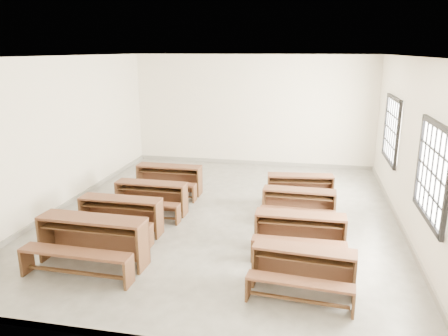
% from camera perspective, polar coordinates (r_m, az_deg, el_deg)
% --- Properties ---
extents(room, '(8.50, 8.50, 3.20)m').
position_cam_1_polar(room, '(8.60, 0.59, 7.34)').
color(room, gray).
rests_on(room, ground).
extents(desk_set_0, '(1.76, 0.95, 0.78)m').
position_cam_1_polar(desk_set_0, '(7.26, -16.93, -8.76)').
color(desk_set_0, brown).
rests_on(desk_set_0, ground).
extents(desk_set_1, '(1.53, 0.81, 0.69)m').
position_cam_1_polar(desk_set_1, '(8.31, -13.43, -5.80)').
color(desk_set_1, brown).
rests_on(desk_set_1, ground).
extents(desk_set_2, '(1.50, 0.79, 0.67)m').
position_cam_1_polar(desk_set_2, '(9.20, -9.56, -3.59)').
color(desk_set_2, brown).
rests_on(desk_set_2, ground).
extents(desk_set_3, '(1.53, 0.80, 0.69)m').
position_cam_1_polar(desk_set_3, '(10.39, -7.23, -1.24)').
color(desk_set_3, brown).
rests_on(desk_set_3, ground).
extents(desk_set_4, '(1.49, 0.87, 0.64)m').
position_cam_1_polar(desk_set_4, '(6.37, 10.31, -12.61)').
color(desk_set_4, brown).
rests_on(desk_set_4, ground).
extents(desk_set_5, '(1.50, 0.78, 0.68)m').
position_cam_1_polar(desk_set_5, '(7.48, 9.87, -8.07)').
color(desk_set_5, brown).
rests_on(desk_set_5, ground).
extents(desk_set_6, '(1.45, 0.78, 0.64)m').
position_cam_1_polar(desk_set_6, '(8.83, 9.73, -4.52)').
color(desk_set_6, brown).
rests_on(desk_set_6, ground).
extents(desk_set_7, '(1.51, 0.90, 0.65)m').
position_cam_1_polar(desk_set_7, '(9.82, 9.91, -2.46)').
color(desk_set_7, brown).
rests_on(desk_set_7, ground).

